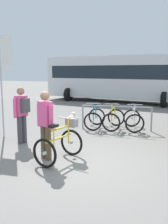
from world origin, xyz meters
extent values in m
plane|color=slate|center=(0.00, 0.00, 0.00)|extent=(80.00, 80.00, 0.00)
cylinder|color=#99999E|center=(-1.00, 3.53, 0.42)|extent=(0.06, 0.06, 0.85)
cylinder|color=#99999E|center=(1.44, 3.69, 0.42)|extent=(0.06, 0.06, 0.85)
cylinder|color=#99999E|center=(0.22, 3.61, 0.85)|extent=(2.45, 0.21, 0.05)
torus|color=black|center=(-0.65, 4.24, 0.33)|extent=(0.66, 0.13, 0.66)
cylinder|color=#B7B7BC|center=(-0.65, 4.24, 0.33)|extent=(0.09, 0.07, 0.08)
torus|color=black|center=(-0.54, 3.23, 0.33)|extent=(0.66, 0.13, 0.66)
cylinder|color=#B7B7BC|center=(-0.54, 3.23, 0.33)|extent=(0.09, 0.07, 0.08)
cube|color=teal|center=(-0.59, 3.74, 0.56)|extent=(0.13, 0.92, 0.04)
cube|color=teal|center=(-0.59, 3.69, 0.78)|extent=(0.10, 0.61, 0.04)
cylinder|color=teal|center=(-0.61, 3.92, 0.60)|extent=(0.03, 0.03, 0.55)
cube|color=black|center=(-0.61, 3.92, 0.88)|extent=(0.14, 0.25, 0.06)
cylinder|color=teal|center=(-0.55, 3.35, 0.65)|extent=(0.03, 0.03, 0.63)
cylinder|color=#B7B7BC|center=(-0.55, 3.35, 0.96)|extent=(0.52, 0.08, 0.03)
torus|color=black|center=(0.11, 4.29, 0.33)|extent=(0.66, 0.08, 0.66)
cylinder|color=#B7B7BC|center=(0.11, 4.29, 0.33)|extent=(0.08, 0.06, 0.08)
torus|color=black|center=(0.10, 3.27, 0.33)|extent=(0.66, 0.08, 0.66)
cylinder|color=#B7B7BC|center=(0.10, 3.27, 0.33)|extent=(0.08, 0.06, 0.08)
cube|color=yellow|center=(0.10, 3.78, 0.56)|extent=(0.04, 0.92, 0.04)
cube|color=yellow|center=(0.10, 3.73, 0.78)|extent=(0.04, 0.61, 0.04)
cylinder|color=yellow|center=(0.11, 3.97, 0.60)|extent=(0.03, 0.03, 0.55)
cube|color=black|center=(0.11, 3.97, 0.88)|extent=(0.12, 0.24, 0.06)
cylinder|color=yellow|center=(0.10, 3.40, 0.65)|extent=(0.03, 0.03, 0.63)
cylinder|color=#B7B7BC|center=(0.10, 3.40, 0.96)|extent=(0.52, 0.03, 0.03)
torus|color=black|center=(0.70, 4.33, 0.33)|extent=(0.66, 0.20, 0.66)
cylinder|color=#B7B7BC|center=(0.70, 4.33, 0.33)|extent=(0.09, 0.08, 0.08)
torus|color=black|center=(0.91, 3.33, 0.33)|extent=(0.66, 0.20, 0.66)
cylinder|color=#B7B7BC|center=(0.91, 3.33, 0.33)|extent=(0.09, 0.08, 0.08)
cube|color=silver|center=(0.80, 3.83, 0.56)|extent=(0.22, 0.91, 0.04)
cube|color=silver|center=(0.81, 3.78, 0.78)|extent=(0.16, 0.61, 0.04)
cylinder|color=silver|center=(0.76, 4.01, 0.60)|extent=(0.03, 0.03, 0.55)
cube|color=black|center=(0.76, 4.01, 0.88)|extent=(0.17, 0.26, 0.06)
cylinder|color=silver|center=(0.88, 3.45, 0.65)|extent=(0.03, 0.03, 0.63)
cylinder|color=#B7B7BC|center=(0.88, 3.45, 0.96)|extent=(0.51, 0.13, 0.03)
torus|color=black|center=(-0.64, -0.49, 0.33)|extent=(0.65, 0.23, 0.66)
cylinder|color=#B7B7BC|center=(-0.64, -0.49, 0.33)|extent=(0.09, 0.08, 0.08)
torus|color=black|center=(-0.37, 0.49, 0.33)|extent=(0.65, 0.23, 0.66)
cylinder|color=#B7B7BC|center=(-0.37, 0.49, 0.33)|extent=(0.09, 0.08, 0.08)
cube|color=yellow|center=(-0.51, 0.00, 0.56)|extent=(0.28, 0.89, 0.04)
cube|color=yellow|center=(-0.49, 0.05, 0.78)|extent=(0.20, 0.60, 0.04)
cylinder|color=yellow|center=(-0.56, -0.17, 0.60)|extent=(0.03, 0.03, 0.55)
cube|color=black|center=(-0.56, -0.17, 0.88)|extent=(0.18, 0.26, 0.06)
cylinder|color=yellow|center=(-0.40, 0.38, 0.65)|extent=(0.03, 0.03, 0.63)
cylinder|color=#B7B7BC|center=(-0.40, 0.38, 0.96)|extent=(0.51, 0.17, 0.03)
cube|color=gray|center=(-0.37, 0.51, 0.84)|extent=(0.30, 0.26, 0.22)
ellipsoid|color=beige|center=(-0.37, 0.51, 0.94)|extent=(0.22, 0.20, 0.16)
sphere|color=beige|center=(-0.34, 0.59, 1.04)|extent=(0.11, 0.11, 0.11)
cylinder|color=brown|center=(-0.78, 0.01, 0.41)|extent=(0.14, 0.14, 0.82)
cylinder|color=brown|center=(-0.94, 0.09, 0.41)|extent=(0.14, 0.14, 0.82)
cube|color=#E54C8C|center=(-0.86, 0.05, 1.11)|extent=(0.39, 0.33, 0.58)
cylinder|color=#E54C8C|center=(-0.67, -0.07, 1.06)|extent=(0.09, 0.09, 0.55)
cylinder|color=#E54C8C|center=(-1.06, 0.13, 1.06)|extent=(0.09, 0.09, 0.55)
sphere|color=#9E7051|center=(-0.86, 0.05, 1.53)|extent=(0.22, 0.22, 0.22)
cylinder|color=#383842|center=(-2.15, 1.04, 0.41)|extent=(0.14, 0.14, 0.82)
cylinder|color=#383842|center=(-2.10, 1.21, 0.41)|extent=(0.14, 0.14, 0.82)
cube|color=#E54C8C|center=(-2.12, 1.12, 1.11)|extent=(0.29, 0.38, 0.58)
cylinder|color=#E54C8C|center=(-2.20, 0.92, 1.06)|extent=(0.09, 0.09, 0.55)
cylinder|color=#E54C8C|center=(-2.08, 1.34, 1.06)|extent=(0.09, 0.09, 0.55)
sphere|color=#9E7051|center=(-2.12, 1.12, 1.53)|extent=(0.22, 0.22, 0.22)
cube|color=#3F3F44|center=(-1.97, 1.08, 1.13)|extent=(0.21, 0.29, 0.40)
cube|color=silver|center=(-1.03, 12.02, 1.65)|extent=(10.30, 4.56, 2.70)
cube|color=#19232D|center=(-1.03, 12.02, 2.00)|extent=(9.53, 4.41, 0.84)
cube|color=silver|center=(-1.03, 12.02, 3.04)|extent=(9.27, 4.11, 0.08)
cylinder|color=black|center=(-4.47, 11.48, 0.45)|extent=(0.44, 0.93, 0.90)
cylinder|color=black|center=(-3.94, 13.93, 0.45)|extent=(0.44, 0.93, 0.90)
cylinder|color=black|center=(1.88, 10.11, 0.45)|extent=(0.44, 0.93, 0.90)
cylinder|color=#B2B2B7|center=(-3.07, 1.60, 1.60)|extent=(0.05, 0.05, 3.20)
cube|color=white|center=(-2.85, 1.60, 2.65)|extent=(0.40, 0.03, 1.00)
camera|label=1|loc=(1.75, -5.46, 2.12)|focal=41.76mm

